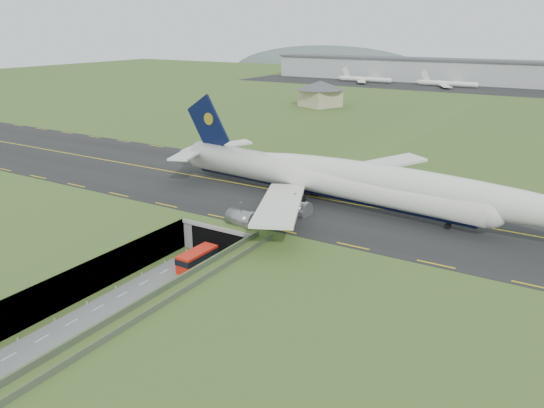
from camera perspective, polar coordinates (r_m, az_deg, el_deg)
The scene contains 10 objects.
ground at distance 96.89m, azimuth -8.78°, elevation -7.10°, with size 900.00×900.00×0.00m, color #395321.
airfield_deck at distance 95.64m, azimuth -8.86°, elevation -5.48°, with size 800.00×800.00×6.00m, color gray.
trench_road at distance 91.89m, azimuth -11.79°, elevation -8.72°, with size 12.00×75.00×0.20m, color slate.
taxiway at distance 119.88m, azimuth 1.17°, elevation 1.33°, with size 800.00×44.00×0.18m, color black.
tunnel_portal at distance 107.75m, azimuth -3.19°, elevation -2.27°, with size 17.00×22.30×6.00m.
guideway at distance 75.30m, azimuth -11.84°, elevation -10.67°, with size 3.00×53.00×7.05m.
jumbo_jet at distance 109.00m, azimuth 8.26°, elevation 2.43°, with size 100.38×63.26×21.02m.
shuttle_tram at distance 96.68m, azimuth -8.02°, elevation -5.91°, with size 3.42×8.45×3.40m.
service_building at distance 251.58m, azimuth 5.22°, elevation 11.97°, with size 28.73×28.73×11.96m.
cargo_terminal at distance 371.05m, azimuth 22.88°, elevation 12.88°, with size 320.00×67.00×15.60m.
Camera 1 is at (57.30, -66.13, 41.59)m, focal length 35.00 mm.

